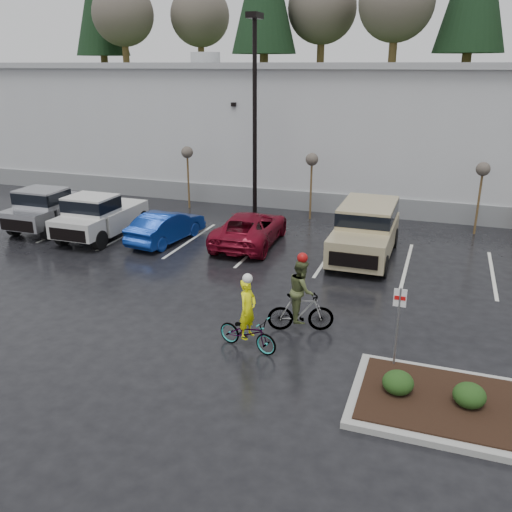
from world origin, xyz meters
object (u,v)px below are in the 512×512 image
(pickup_silver, at_px, (57,206))
(suv_tan, at_px, (365,232))
(sapling_mid, at_px, (312,163))
(car_blue, at_px, (166,226))
(pickup_white, at_px, (105,213))
(fire_lane_sign, at_px, (398,319))
(lamppost, at_px, (255,98))
(cyclist_hivis, at_px, (248,326))
(car_red, at_px, (250,228))
(sapling_east, at_px, (483,173))
(cyclist_olive, at_px, (301,303))
(sapling_west, at_px, (187,156))

(pickup_silver, relative_size, suv_tan, 1.02)
(pickup_silver, bearing_deg, suv_tan, 1.40)
(sapling_mid, height_order, car_blue, sapling_mid)
(pickup_white, bearing_deg, fire_lane_sign, -28.96)
(car_blue, relative_size, suv_tan, 0.79)
(fire_lane_sign, bearing_deg, pickup_silver, 154.38)
(lamppost, distance_m, pickup_silver, 10.32)
(sapling_mid, height_order, cyclist_hivis, sapling_mid)
(fire_lane_sign, relative_size, pickup_silver, 0.42)
(fire_lane_sign, relative_size, car_red, 0.45)
(sapling_east, bearing_deg, fire_lane_sign, -99.75)
(car_blue, distance_m, cyclist_olive, 9.60)
(pickup_silver, distance_m, suv_tan, 14.04)
(car_blue, distance_m, car_red, 3.56)
(cyclist_olive, bearing_deg, car_red, 11.57)
(suv_tan, bearing_deg, pickup_silver, -178.60)
(sapling_east, relative_size, suv_tan, 0.63)
(fire_lane_sign, distance_m, pickup_white, 15.04)
(pickup_white, distance_m, cyclist_hivis, 11.99)
(lamppost, relative_size, sapling_mid, 2.88)
(lamppost, height_order, sapling_mid, lamppost)
(sapling_east, bearing_deg, pickup_silver, -164.29)
(pickup_silver, height_order, cyclist_hivis, cyclist_hivis)
(sapling_west, relative_size, cyclist_olive, 1.37)
(car_red, relative_size, cyclist_olive, 2.11)
(sapling_east, height_order, fire_lane_sign, sapling_east)
(pickup_silver, bearing_deg, fire_lane_sign, -25.62)
(pickup_white, distance_m, car_blue, 2.99)
(suv_tan, relative_size, cyclist_hivis, 2.39)
(fire_lane_sign, distance_m, suv_tan, 8.27)
(fire_lane_sign, height_order, suv_tan, fire_lane_sign)
(cyclist_olive, bearing_deg, fire_lane_sign, -134.24)
(sapling_west, distance_m, car_blue, 6.07)
(cyclist_hivis, bearing_deg, sapling_west, 45.61)
(cyclist_hivis, bearing_deg, cyclist_olive, -21.58)
(lamppost, distance_m, sapling_west, 5.07)
(pickup_silver, height_order, suv_tan, suv_tan)
(pickup_silver, distance_m, car_blue, 5.84)
(sapling_mid, relative_size, suv_tan, 0.63)
(fire_lane_sign, xyz_separation_m, cyclist_olive, (-2.72, 1.30, -0.56))
(sapling_mid, distance_m, cyclist_hivis, 13.23)
(sapling_west, bearing_deg, sapling_east, 0.00)
(sapling_east, bearing_deg, car_blue, -156.15)
(lamppost, bearing_deg, cyclist_hivis, -71.38)
(sapling_west, relative_size, car_red, 0.65)
(sapling_mid, relative_size, fire_lane_sign, 1.45)
(sapling_west, bearing_deg, cyclist_olive, -51.70)
(sapling_west, xyz_separation_m, sapling_east, (14.00, 0.00, 0.00))
(sapling_west, distance_m, sapling_east, 14.00)
(sapling_east, relative_size, car_red, 0.65)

